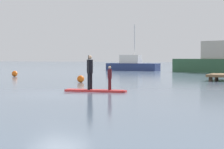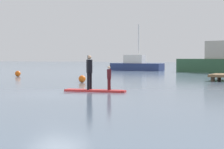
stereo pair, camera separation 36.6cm
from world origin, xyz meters
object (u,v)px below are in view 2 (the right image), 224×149
Objects in this scene: paddleboard_near at (95,91)px; paddler_adult at (89,70)px; paddler_child_solo at (109,76)px; motor_boat_small_navy at (136,65)px; fishing_boat_white_large at (223,61)px; mooring_buoy_mid at (18,74)px; mooring_buoy_near at (82,79)px.

paddler_adult is (-0.29, -0.05, 1.04)m from paddleboard_near.
paddler_adult reaches higher than paddler_child_solo.
paddler_adult is 0.25× the size of motor_boat_small_navy.
fishing_boat_white_large reaches higher than mooring_buoy_mid.
motor_boat_small_navy is at bearing 108.47° from paddleboard_near.
mooring_buoy_mid is at bearing 153.00° from mooring_buoy_near.
mooring_buoy_mid is (-13.30, 10.70, -0.83)m from paddler_adult.
motor_boat_small_navy is 13.56× the size of mooring_buoy_mid.
paddleboard_near is 1.84× the size of paddler_adult.
fishing_boat_white_large reaches higher than paddler_child_solo.
paddler_child_solo is 0.12× the size of fishing_boat_white_large.
motor_boat_small_navy reaches higher than mooring_buoy_near.
paddler_adult is at bearing -170.07° from paddler_child_solo.
motor_boat_small_navy is 14.16× the size of mooring_buoy_near.
paddleboard_near is 7.15m from mooring_buoy_near.
fishing_boat_white_large reaches higher than paddler_adult.
mooring_buoy_near is (5.79, -23.88, -0.48)m from motor_boat_small_navy.
paddler_child_solo is (1.02, 0.18, -0.32)m from paddler_adult.
paddleboard_near is 26.81m from fishing_boat_white_large.
mooring_buoy_mid is (-9.45, 4.82, 0.01)m from mooring_buoy_near.
paddleboard_near is 0.30× the size of fishing_boat_white_large.
fishing_boat_white_large is (1.59, 26.73, 1.28)m from paddleboard_near.
motor_boat_small_navy is at bearing 165.50° from fishing_boat_white_large.
paddler_child_solo is at bearing 9.85° from paddleboard_near.
motor_boat_small_navy reaches higher than paddleboard_near.
paddler_adult is 31.29m from motor_boat_small_navy.
motor_boat_small_navy is at bearing 79.11° from mooring_buoy_mid.
paddler_child_solo reaches higher than mooring_buoy_mid.
paddler_adult is 1.37× the size of paddler_child_solo.
paddleboard_near is 31.33m from motor_boat_small_navy.
paddleboard_near is 17.27m from mooring_buoy_mid.
paddleboard_near is 6.15× the size of mooring_buoy_mid.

